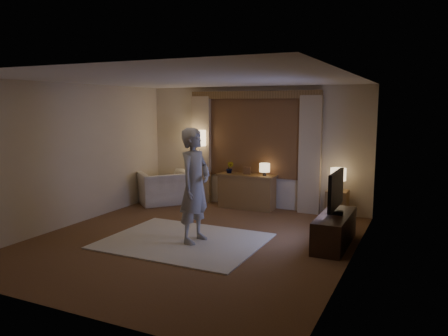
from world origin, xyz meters
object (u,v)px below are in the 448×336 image
Objects in this scene: sideboard at (247,192)px; side_table at (337,205)px; person at (195,185)px; tv_stand at (334,230)px; armchair at (164,187)px.

sideboard is 2.14× the size of side_table.
sideboard is at bearing 7.57° from person.
tv_stand is (0.29, -1.68, -0.03)m from side_table.
side_table is (1.93, -0.05, -0.07)m from sideboard.
sideboard is 2.81m from tv_stand.
armchair is 2.00× the size of side_table.
tv_stand is 0.76× the size of person.
person is (-2.06, -0.81, 0.69)m from tv_stand.
armchair is 0.80× the size of tv_stand.
sideboard is 1.91m from armchair.
person is at bearing -158.45° from tv_stand.
sideboard is at bearing 142.00° from tv_stand.
tv_stand is at bearing -80.31° from side_table.
person is at bearing 83.63° from armchair.
side_table reaches higher than tv_stand.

